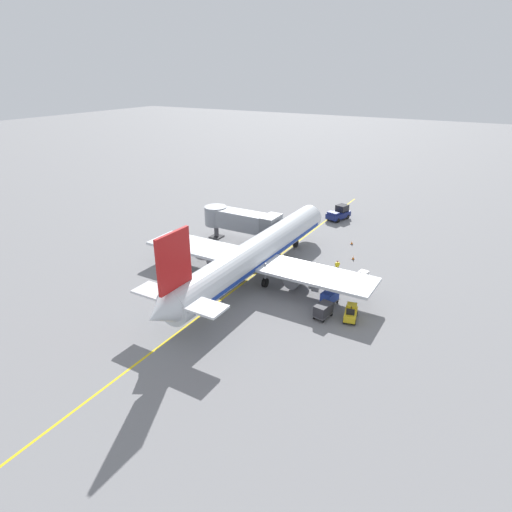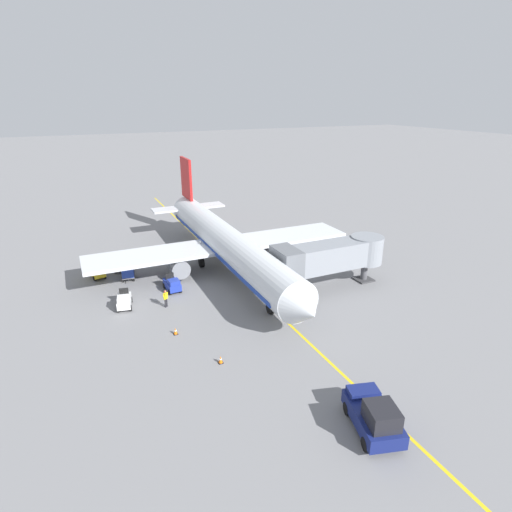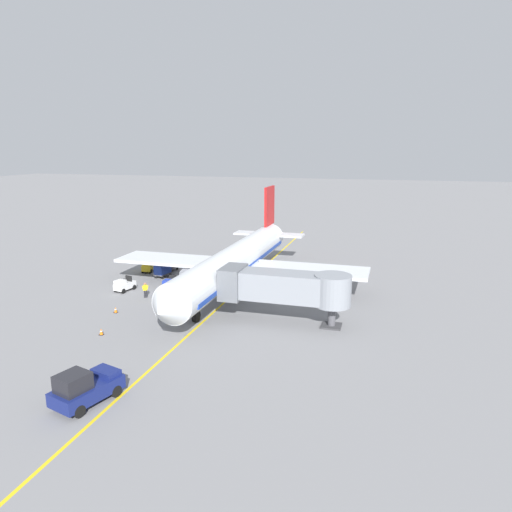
% 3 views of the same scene
% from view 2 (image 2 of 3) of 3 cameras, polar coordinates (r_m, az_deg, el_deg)
% --- Properties ---
extents(ground_plane, '(400.00, 400.00, 0.00)m').
position_cam_2_polar(ground_plane, '(47.45, -3.33, -1.94)').
color(ground_plane, slate).
extents(gate_lead_in_line, '(0.24, 80.00, 0.01)m').
position_cam_2_polar(gate_lead_in_line, '(47.45, -3.33, -1.94)').
color(gate_lead_in_line, gold).
rests_on(gate_lead_in_line, ground).
extents(parked_airliner, '(30.04, 37.23, 10.63)m').
position_cam_2_polar(parked_airliner, '(46.69, -4.24, 1.84)').
color(parked_airliner, silver).
rests_on(parked_airliner, ground).
extents(jet_bridge, '(12.17, 3.50, 4.98)m').
position_cam_2_polar(jet_bridge, '(42.47, 10.07, -0.03)').
color(jet_bridge, gray).
rests_on(jet_bridge, ground).
extents(pushback_tractor, '(3.33, 4.84, 2.40)m').
position_cam_2_polar(pushback_tractor, '(26.79, 15.78, -20.20)').
color(pushback_tractor, navy).
rests_on(pushback_tractor, ground).
extents(baggage_tug_lead, '(1.74, 2.70, 1.62)m').
position_cam_2_polar(baggage_tug_lead, '(48.41, -20.85, -1.96)').
color(baggage_tug_lead, gold).
rests_on(baggage_tug_lead, ground).
extents(baggage_tug_trailing, '(1.42, 2.57, 1.62)m').
position_cam_2_polar(baggage_tug_trailing, '(43.02, -11.32, -3.79)').
color(baggage_tug_trailing, '#1E339E').
rests_on(baggage_tug_trailing, ground).
extents(baggage_tug_spare, '(1.71, 2.69, 1.62)m').
position_cam_2_polar(baggage_tug_spare, '(40.79, -17.51, -5.82)').
color(baggage_tug_spare, silver).
rests_on(baggage_tug_spare, ground).
extents(baggage_cart_front, '(1.65, 2.97, 1.58)m').
position_cam_2_polar(baggage_cart_front, '(46.91, -17.04, -1.90)').
color(baggage_cart_front, '#4C4C51').
rests_on(baggage_cart_front, ground).
extents(baggage_cart_second_in_train, '(1.65, 2.97, 1.58)m').
position_cam_2_polar(baggage_cart_second_in_train, '(49.58, -18.06, -0.78)').
color(baggage_cart_second_in_train, '#4C4C51').
rests_on(baggage_cart_second_in_train, ground).
extents(ground_crew_wing_walker, '(0.61, 0.53, 1.69)m').
position_cam_2_polar(ground_crew_wing_walker, '(39.84, -12.20, -5.56)').
color(ground_crew_wing_walker, '#232328').
rests_on(ground_crew_wing_walker, ground).
extents(safety_cone_nose_left, '(0.36, 0.36, 0.59)m').
position_cam_2_polar(safety_cone_nose_left, '(35.66, -10.90, -10.01)').
color(safety_cone_nose_left, black).
rests_on(safety_cone_nose_left, ground).
extents(safety_cone_nose_right, '(0.36, 0.36, 0.59)m').
position_cam_2_polar(safety_cone_nose_right, '(31.79, -4.85, -13.86)').
color(safety_cone_nose_right, black).
rests_on(safety_cone_nose_right, ground).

